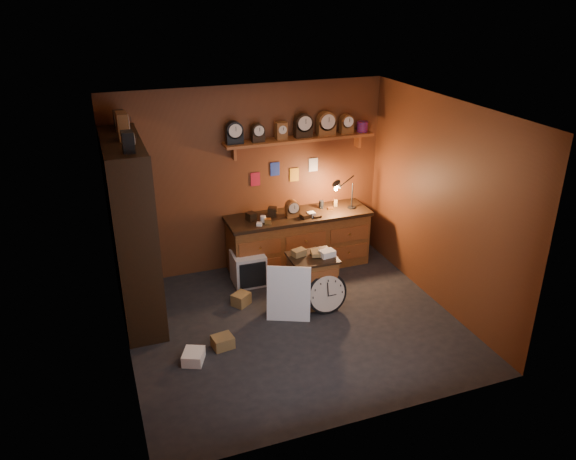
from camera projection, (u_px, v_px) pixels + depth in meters
The scene contains 11 objects.
floor at pixel (294, 325), 7.06m from camera, with size 4.00×4.00×0.00m, color black.
room_shell at pixel (295, 193), 6.47m from camera, with size 4.02×3.62×2.71m.
shelving_unit at pixel (129, 224), 6.83m from camera, with size 0.47×1.60×2.58m.
workbench at pixel (298, 238), 8.33m from camera, with size 2.13×0.66×1.36m.
low_cabinet at pixel (312, 278), 7.40m from camera, with size 0.62×0.53×0.78m.
big_round_clock at pixel (327, 293), 7.24m from camera, with size 0.55×0.17×0.55m.
white_panel at pixel (289, 318), 7.20m from camera, with size 0.55×0.02×0.74m, color silver.
mini_fridge at pixel (248, 268), 7.96m from camera, with size 0.45×0.47×0.46m.
floor_box_a at pixel (223, 342), 6.60m from camera, with size 0.24×0.20×0.15m, color olive.
floor_box_b at pixel (194, 357), 6.35m from camera, with size 0.22×0.27×0.13m, color white.
floor_box_c at pixel (241, 299), 7.47m from camera, with size 0.22×0.18×0.17m, color olive.
Camera 1 is at (-2.13, -5.57, 3.96)m, focal length 35.00 mm.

